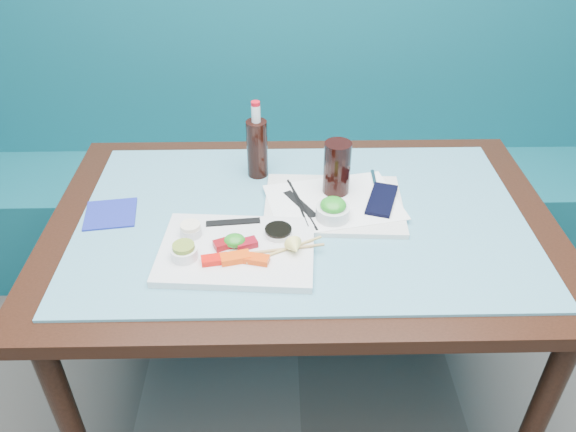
{
  "coord_description": "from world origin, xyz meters",
  "views": [
    {
      "loc": [
        -0.06,
        0.2,
        1.67
      ],
      "look_at": [
        -0.04,
        1.39,
        0.8
      ],
      "focal_mm": 35.0,
      "sensor_mm": 36.0,
      "label": 1
    }
  ],
  "objects_px": {
    "blue_napkin": "(111,214)",
    "cola_bottle_body": "(257,149)",
    "cola_glass": "(337,168)",
    "serving_tray": "(334,204)",
    "dining_table": "(302,242)",
    "booth_bench": "(293,175)",
    "sashimi_plate": "(237,251)",
    "seaweed_bowl": "(333,212)"
  },
  "relations": [
    {
      "from": "sashimi_plate",
      "to": "seaweed_bowl",
      "type": "height_order",
      "value": "seaweed_bowl"
    },
    {
      "from": "seaweed_bowl",
      "to": "cola_glass",
      "type": "distance_m",
      "value": 0.14
    },
    {
      "from": "serving_tray",
      "to": "cola_glass",
      "type": "height_order",
      "value": "cola_glass"
    },
    {
      "from": "dining_table",
      "to": "cola_bottle_body",
      "type": "distance_m",
      "value": 0.31
    },
    {
      "from": "booth_bench",
      "to": "serving_tray",
      "type": "distance_m",
      "value": 0.89
    },
    {
      "from": "dining_table",
      "to": "seaweed_bowl",
      "type": "xyz_separation_m",
      "value": [
        0.08,
        -0.03,
        0.12
      ]
    },
    {
      "from": "cola_bottle_body",
      "to": "blue_napkin",
      "type": "distance_m",
      "value": 0.46
    },
    {
      "from": "dining_table",
      "to": "cola_glass",
      "type": "bearing_deg",
      "value": 44.97
    },
    {
      "from": "sashimi_plate",
      "to": "cola_bottle_body",
      "type": "bearing_deg",
      "value": 87.55
    },
    {
      "from": "booth_bench",
      "to": "sashimi_plate",
      "type": "relative_size",
      "value": 7.78
    },
    {
      "from": "booth_bench",
      "to": "serving_tray",
      "type": "bearing_deg",
      "value": -83.53
    },
    {
      "from": "serving_tray",
      "to": "blue_napkin",
      "type": "xyz_separation_m",
      "value": [
        -0.62,
        -0.03,
        -0.0
      ]
    },
    {
      "from": "seaweed_bowl",
      "to": "cola_bottle_body",
      "type": "bearing_deg",
      "value": 129.41
    },
    {
      "from": "cola_glass",
      "to": "blue_napkin",
      "type": "bearing_deg",
      "value": -172.52
    },
    {
      "from": "serving_tray",
      "to": "seaweed_bowl",
      "type": "distance_m",
      "value": 0.08
    },
    {
      "from": "booth_bench",
      "to": "serving_tray",
      "type": "height_order",
      "value": "booth_bench"
    },
    {
      "from": "booth_bench",
      "to": "cola_glass",
      "type": "height_order",
      "value": "booth_bench"
    },
    {
      "from": "blue_napkin",
      "to": "seaweed_bowl",
      "type": "bearing_deg",
      "value": -4.41
    },
    {
      "from": "sashimi_plate",
      "to": "cola_bottle_body",
      "type": "distance_m",
      "value": 0.39
    },
    {
      "from": "seaweed_bowl",
      "to": "dining_table",
      "type": "bearing_deg",
      "value": 159.46
    },
    {
      "from": "cola_bottle_body",
      "to": "seaweed_bowl",
      "type": "bearing_deg",
      "value": -50.59
    },
    {
      "from": "cola_bottle_body",
      "to": "blue_napkin",
      "type": "xyz_separation_m",
      "value": [
        -0.4,
        -0.21,
        -0.09
      ]
    },
    {
      "from": "serving_tray",
      "to": "cola_glass",
      "type": "xyz_separation_m",
      "value": [
        0.01,
        0.05,
        0.09
      ]
    },
    {
      "from": "cola_bottle_body",
      "to": "dining_table",
      "type": "bearing_deg",
      "value": -60.2
    },
    {
      "from": "blue_napkin",
      "to": "serving_tray",
      "type": "bearing_deg",
      "value": 2.57
    },
    {
      "from": "cola_glass",
      "to": "cola_bottle_body",
      "type": "xyz_separation_m",
      "value": [
        -0.23,
        0.12,
        -0.0
      ]
    },
    {
      "from": "dining_table",
      "to": "serving_tray",
      "type": "relative_size",
      "value": 3.63
    },
    {
      "from": "booth_bench",
      "to": "cola_glass",
      "type": "xyz_separation_m",
      "value": [
        0.1,
        -0.74,
        0.48
      ]
    },
    {
      "from": "serving_tray",
      "to": "blue_napkin",
      "type": "relative_size",
      "value": 2.81
    },
    {
      "from": "booth_bench",
      "to": "blue_napkin",
      "type": "height_order",
      "value": "booth_bench"
    },
    {
      "from": "dining_table",
      "to": "blue_napkin",
      "type": "bearing_deg",
      "value": 178.16
    },
    {
      "from": "sashimi_plate",
      "to": "serving_tray",
      "type": "height_order",
      "value": "sashimi_plate"
    },
    {
      "from": "cola_glass",
      "to": "blue_napkin",
      "type": "xyz_separation_m",
      "value": [
        -0.63,
        -0.08,
        -0.09
      ]
    },
    {
      "from": "blue_napkin",
      "to": "cola_bottle_body",
      "type": "bearing_deg",
      "value": 26.97
    },
    {
      "from": "dining_table",
      "to": "cola_glass",
      "type": "xyz_separation_m",
      "value": [
        0.1,
        0.1,
        0.18
      ]
    },
    {
      "from": "dining_table",
      "to": "cola_glass",
      "type": "relative_size",
      "value": 8.88
    },
    {
      "from": "sashimi_plate",
      "to": "booth_bench",
      "type": "bearing_deg",
      "value": 84.41
    },
    {
      "from": "booth_bench",
      "to": "cola_bottle_body",
      "type": "bearing_deg",
      "value": -101.68
    },
    {
      "from": "booth_bench",
      "to": "cola_bottle_body",
      "type": "relative_size",
      "value": 16.81
    },
    {
      "from": "dining_table",
      "to": "seaweed_bowl",
      "type": "relative_size",
      "value": 15.23
    },
    {
      "from": "seaweed_bowl",
      "to": "cola_glass",
      "type": "height_order",
      "value": "cola_glass"
    },
    {
      "from": "sashimi_plate",
      "to": "blue_napkin",
      "type": "xyz_separation_m",
      "value": [
        -0.36,
        0.18,
        -0.01
      ]
    }
  ]
}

